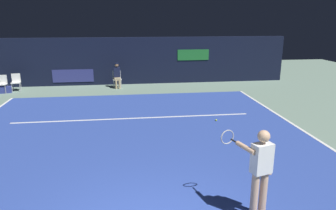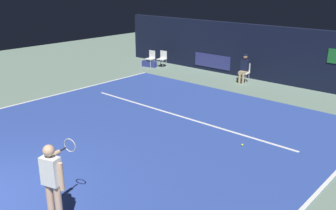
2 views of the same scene
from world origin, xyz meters
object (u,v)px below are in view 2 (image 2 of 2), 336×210
object	(u,v)px
line_judge_on_chair	(244,68)
courtside_chair_near	(151,58)
tennis_ball	(242,145)
equipment_bag	(150,64)
tennis_player	(53,180)
courtside_chair_far	(162,58)

from	to	relation	value
line_judge_on_chair	courtside_chair_near	world-z (taller)	line_judge_on_chair
tennis_ball	equipment_bag	distance (m)	10.97
tennis_ball	equipment_bag	world-z (taller)	equipment_bag
tennis_player	equipment_bag	world-z (taller)	tennis_player
line_judge_on_chair	equipment_bag	size ratio (longest dim) A/B	1.57
tennis_player	line_judge_on_chair	size ratio (longest dim) A/B	1.31
courtside_chair_far	equipment_bag	world-z (taller)	courtside_chair_far
line_judge_on_chair	courtside_chair_near	bearing A→B (deg)	-175.85
line_judge_on_chair	tennis_ball	size ratio (longest dim) A/B	19.41
courtside_chair_far	tennis_ball	bearing A→B (deg)	-35.15
tennis_player	equipment_bag	xyz separation A→B (m)	(-8.52, 11.33, -0.83)
tennis_ball	tennis_player	bearing A→B (deg)	-98.40
tennis_ball	equipment_bag	bearing A→B (deg)	148.45
line_judge_on_chair	equipment_bag	bearing A→B (deg)	-174.94
courtside_chair_near	equipment_bag	world-z (taller)	courtside_chair_near
tennis_player	courtside_chair_near	size ratio (longest dim) A/B	1.97
tennis_ball	equipment_bag	size ratio (longest dim) A/B	0.08
tennis_ball	courtside_chair_near	bearing A→B (deg)	148.03
courtside_chair_far	equipment_bag	distance (m)	0.79
courtside_chair_far	equipment_bag	bearing A→B (deg)	-140.23
line_judge_on_chair	courtside_chair_far	bearing A→B (deg)	-179.48
tennis_player	tennis_ball	world-z (taller)	tennis_player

